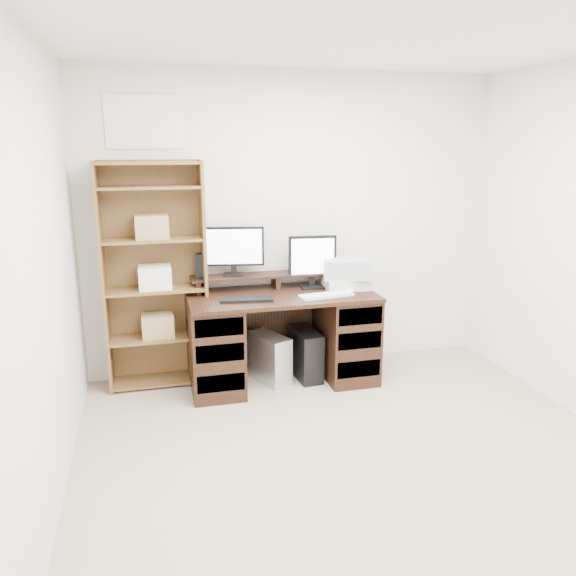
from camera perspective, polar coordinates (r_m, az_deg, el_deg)
name	(u,v)px	position (r m, az deg, el deg)	size (l,w,h in m)	color
room	(391,278)	(2.94, 10.41, 0.99)	(3.54, 4.04, 2.54)	tan
desk	(282,336)	(4.62, -0.65, -4.90)	(1.50, 0.70, 0.75)	black
riser_shelf	(276,276)	(4.68, -1.26, 1.18)	(1.40, 0.22, 0.12)	black
monitor_wide	(233,248)	(4.59, -5.59, 4.03)	(0.50, 0.16, 0.40)	black
monitor_small	(312,260)	(4.65, 2.49, 2.90)	(0.40, 0.16, 0.44)	black
speaker	(201,266)	(4.56, -8.85, 2.26)	(0.08, 0.08, 0.20)	black
keyboard_black	(247,299)	(4.31, -4.21, -1.16)	(0.40, 0.13, 0.02)	black
keyboard_white	(326,295)	(4.43, 3.92, -0.74)	(0.43, 0.13, 0.02)	white
mouse	(349,291)	(4.55, 6.23, -0.27)	(0.09, 0.06, 0.04)	white
printer	(346,283)	(4.69, 5.90, 0.51)	(0.36, 0.27, 0.09)	beige
basket	(346,268)	(4.66, 5.94, 2.00)	(0.37, 0.27, 0.16)	#A8AEB3
tower_silver	(269,358)	(4.67, -1.91, -7.13)	(0.18, 0.40, 0.40)	silver
tower_black	(306,354)	(4.74, 1.80, -6.71)	(0.21, 0.42, 0.41)	black
bookshelf	(155,274)	(4.56, -13.38, 1.37)	(0.80, 0.30, 1.80)	brown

